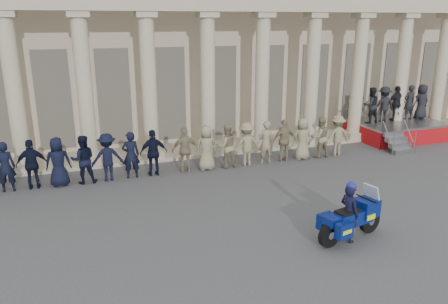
% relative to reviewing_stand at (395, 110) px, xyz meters
% --- Properties ---
extents(ground, '(90.00, 90.00, 0.00)m').
position_rel_reviewing_stand_xyz_m(ground, '(-11.27, -7.64, -1.48)').
color(ground, '#3E3E40').
rests_on(ground, ground).
extents(building, '(40.00, 12.50, 9.00)m').
position_rel_reviewing_stand_xyz_m(building, '(-11.27, 7.11, 3.04)').
color(building, tan).
rests_on(building, ground).
extents(officer_rank, '(20.19, 0.70, 1.86)m').
position_rel_reviewing_stand_xyz_m(officer_rank, '(-13.85, -1.66, -0.56)').
color(officer_rank, black).
rests_on(officer_rank, ground).
extents(reviewing_stand, '(4.43, 4.20, 2.71)m').
position_rel_reviewing_stand_xyz_m(reviewing_stand, '(0.00, 0.00, 0.00)').
color(reviewing_stand, gray).
rests_on(reviewing_stand, ground).
extents(motorcycle, '(2.30, 1.16, 1.49)m').
position_rel_reviewing_stand_xyz_m(motorcycle, '(-8.57, -8.75, -0.84)').
color(motorcycle, black).
rests_on(motorcycle, ground).
extents(rider, '(0.53, 0.68, 1.76)m').
position_rel_reviewing_stand_xyz_m(rider, '(-8.69, -8.78, -0.61)').
color(rider, black).
rests_on(rider, ground).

